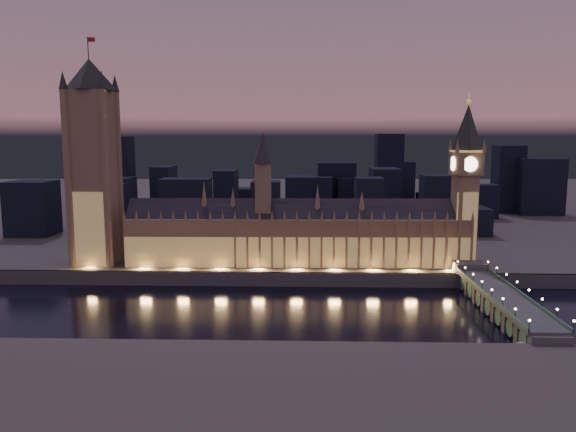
{
  "coord_description": "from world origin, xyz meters",
  "views": [
    {
      "loc": [
        14.53,
        -266.15,
        83.86
      ],
      "look_at": [
        5.0,
        55.0,
        38.0
      ],
      "focal_mm": 35.0,
      "sensor_mm": 36.0,
      "label": 1
    }
  ],
  "objects_px": {
    "palace_of_westminster": "(296,234)",
    "westminster_bridge": "(499,300)",
    "victoria_tower": "(93,153)",
    "river_boat": "(545,353)",
    "elizabeth_tower": "(466,171)"
  },
  "relations": [
    {
      "from": "victoria_tower",
      "to": "westminster_bridge",
      "type": "distance_m",
      "value": 237.34
    },
    {
      "from": "elizabeth_tower",
      "to": "river_boat",
      "type": "height_order",
      "value": "elizabeth_tower"
    },
    {
      "from": "victoria_tower",
      "to": "river_boat",
      "type": "bearing_deg",
      "value": -28.91
    },
    {
      "from": "westminster_bridge",
      "to": "victoria_tower",
      "type": "bearing_deg",
      "value": 163.29
    },
    {
      "from": "elizabeth_tower",
      "to": "river_boat",
      "type": "bearing_deg",
      "value": -90.42
    },
    {
      "from": "victoria_tower",
      "to": "elizabeth_tower",
      "type": "xyz_separation_m",
      "value": [
        218.0,
        -0.01,
        -9.99
      ]
    },
    {
      "from": "palace_of_westminster",
      "to": "westminster_bridge",
      "type": "xyz_separation_m",
      "value": [
        98.58,
        -65.19,
        -20.38
      ]
    },
    {
      "from": "victoria_tower",
      "to": "palace_of_westminster",
      "type": "bearing_deg",
      "value": -0.09
    },
    {
      "from": "palace_of_westminster",
      "to": "river_boat",
      "type": "height_order",
      "value": "palace_of_westminster"
    },
    {
      "from": "victoria_tower",
      "to": "elizabeth_tower",
      "type": "relative_size",
      "value": 1.32
    },
    {
      "from": "elizabeth_tower",
      "to": "victoria_tower",
      "type": "bearing_deg",
      "value": 180.0
    },
    {
      "from": "elizabeth_tower",
      "to": "river_boat",
      "type": "distance_m",
      "value": 135.09
    },
    {
      "from": "elizabeth_tower",
      "to": "westminster_bridge",
      "type": "relative_size",
      "value": 0.89
    },
    {
      "from": "palace_of_westminster",
      "to": "elizabeth_tower",
      "type": "height_order",
      "value": "elizabeth_tower"
    },
    {
      "from": "elizabeth_tower",
      "to": "westminster_bridge",
      "type": "distance_m",
      "value": 87.24
    }
  ]
}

